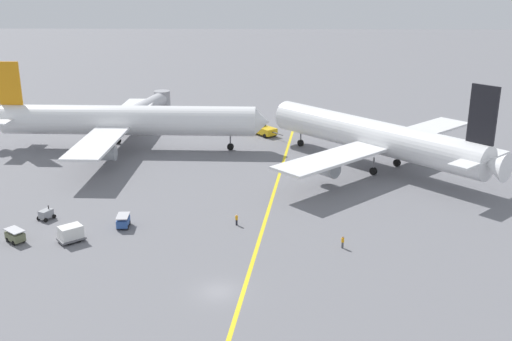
% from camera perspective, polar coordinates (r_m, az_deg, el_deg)
% --- Properties ---
extents(ground_plane, '(600.00, 600.00, 0.00)m').
position_cam_1_polar(ground_plane, '(67.17, -3.54, -11.33)').
color(ground_plane, slate).
extents(taxiway_stripe, '(14.55, 119.23, 0.01)m').
position_cam_1_polar(taxiway_stripe, '(75.81, -0.01, -7.60)').
color(taxiway_stripe, yellow).
rests_on(taxiway_stripe, ground).
extents(airliner_at_gate_left, '(54.21, 46.57, 16.81)m').
position_cam_1_polar(airliner_at_gate_left, '(118.99, -12.10, 4.61)').
color(airliner_at_gate_left, white).
rests_on(airliner_at_gate_left, ground).
extents(airliner_being_pushed, '(39.50, 39.63, 17.26)m').
position_cam_1_polar(airliner_being_pushed, '(107.45, 11.12, 3.12)').
color(airliner_being_pushed, white).
rests_on(airliner_being_pushed, ground).
extents(pushback_tug, '(7.23, 8.36, 3.00)m').
position_cam_1_polar(pushback_tug, '(127.62, 0.60, 3.96)').
color(pushback_tug, gold).
rests_on(pushback_tug, ground).
extents(gse_baggage_cart_near_cluster, '(1.74, 2.82, 1.71)m').
position_cam_1_polar(gse_baggage_cart_near_cluster, '(84.09, -12.42, -4.69)').
color(gse_baggage_cart_near_cluster, '#2D5199').
rests_on(gse_baggage_cart_near_cluster, ground).
extents(gse_baggage_cart_trailing, '(3.12, 2.93, 1.71)m').
position_cam_1_polar(gse_baggage_cart_trailing, '(83.77, -21.77, -5.73)').
color(gse_baggage_cart_trailing, '#666B4C').
rests_on(gse_baggage_cart_trailing, ground).
extents(gse_container_dolly_flat, '(3.87, 3.73, 2.15)m').
position_cam_1_polar(gse_container_dolly_flat, '(81.38, -17.07, -5.67)').
color(gse_container_dolly_flat, slate).
rests_on(gse_container_dolly_flat, ground).
extents(gse_gpu_cart_small, '(2.40, 2.61, 1.90)m').
position_cam_1_polar(gse_gpu_cart_small, '(89.57, -19.20, -3.90)').
color(gse_gpu_cart_small, gray).
rests_on(gse_gpu_cart_small, ground).
extents(ground_crew_wing_walker_right, '(0.36, 0.36, 1.60)m').
position_cam_1_polar(ground_crew_wing_walker_right, '(77.02, 8.18, -6.69)').
color(ground_crew_wing_walker_right, '#4C4C51').
rests_on(ground_crew_wing_walker_right, ground).
extents(ground_crew_marshaller_foreground, '(0.36, 0.36, 1.60)m').
position_cam_1_polar(ground_crew_marshaller_foreground, '(82.80, -1.85, -4.64)').
color(ground_crew_marshaller_foreground, black).
rests_on(ground_crew_marshaller_foreground, ground).
extents(jet_bridge, '(7.33, 20.11, 5.98)m').
position_cam_1_polar(jet_bridge, '(139.17, -9.93, 6.15)').
color(jet_bridge, '#B7B7BC').
rests_on(jet_bridge, ground).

